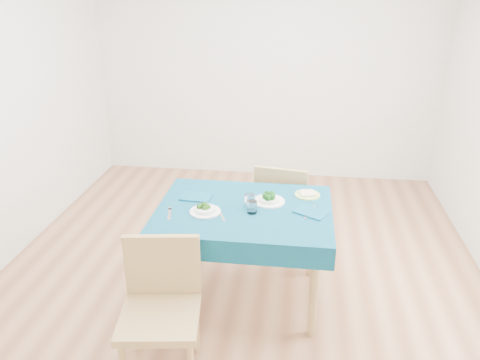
# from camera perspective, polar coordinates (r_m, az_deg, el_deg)

# --- Properties ---
(room_shell) EXTENTS (4.02, 4.52, 2.73)m
(room_shell) POSITION_cam_1_polar(r_m,az_deg,el_deg) (3.38, 0.00, 7.79)
(room_shell) COLOR brown
(room_shell) RESTS_ON ground
(table) EXTENTS (1.23, 0.93, 0.76)m
(table) POSITION_cam_1_polar(r_m,az_deg,el_deg) (3.50, 0.50, -9.01)
(table) COLOR navy
(table) RESTS_ON ground
(chair_near) EXTENTS (0.53, 0.56, 1.15)m
(chair_near) POSITION_cam_1_polar(r_m,az_deg,el_deg) (2.80, -9.95, -13.74)
(chair_near) COLOR #9D7D49
(chair_near) RESTS_ON ground
(chair_far) EXTENTS (0.51, 0.55, 1.10)m
(chair_far) POSITION_cam_1_polar(r_m,az_deg,el_deg) (4.07, 5.50, -1.54)
(chair_far) COLOR #9D7D49
(chair_far) RESTS_ON ground
(bowl_near) EXTENTS (0.22, 0.22, 0.07)m
(bowl_near) POSITION_cam_1_polar(r_m,az_deg,el_deg) (3.25, -4.28, -3.44)
(bowl_near) COLOR white
(bowl_near) RESTS_ON table
(bowl_far) EXTENTS (0.23, 0.23, 0.07)m
(bowl_far) POSITION_cam_1_polar(r_m,az_deg,el_deg) (3.40, 3.55, -2.15)
(bowl_far) COLOR white
(bowl_far) RESTS_ON table
(fork_near) EXTENTS (0.06, 0.18, 0.00)m
(fork_near) POSITION_cam_1_polar(r_m,az_deg,el_deg) (3.27, -8.58, -4.10)
(fork_near) COLOR silver
(fork_near) RESTS_ON table
(knife_near) EXTENTS (0.11, 0.22, 0.00)m
(knife_near) POSITION_cam_1_polar(r_m,az_deg,el_deg) (3.24, -2.40, -4.10)
(knife_near) COLOR silver
(knife_near) RESTS_ON table
(fork_far) EXTENTS (0.09, 0.16, 0.00)m
(fork_far) POSITION_cam_1_polar(r_m,az_deg,el_deg) (3.46, 2.06, -2.29)
(fork_far) COLOR silver
(fork_far) RESTS_ON table
(knife_far) EXTENTS (0.09, 0.23, 0.00)m
(knife_far) POSITION_cam_1_polar(r_m,az_deg,el_deg) (3.29, 8.53, -3.89)
(knife_far) COLOR silver
(knife_far) RESTS_ON table
(napkin_near) EXTENTS (0.23, 0.17, 0.01)m
(napkin_near) POSITION_cam_1_polar(r_m,az_deg,el_deg) (3.48, -5.37, -2.08)
(napkin_near) COLOR navy
(napkin_near) RESTS_ON table
(napkin_far) EXTENTS (0.26, 0.24, 0.01)m
(napkin_far) POSITION_cam_1_polar(r_m,az_deg,el_deg) (3.28, 8.67, -3.91)
(napkin_far) COLOR navy
(napkin_far) RESTS_ON table
(tumbler_center) EXTENTS (0.08, 0.08, 0.10)m
(tumbler_center) POSITION_cam_1_polar(r_m,az_deg,el_deg) (3.30, 1.18, -2.60)
(tumbler_center) COLOR white
(tumbler_center) RESTS_ON table
(tumbler_side) EXTENTS (0.07, 0.07, 0.09)m
(tumbler_side) POSITION_cam_1_polar(r_m,az_deg,el_deg) (3.23, 1.49, -3.32)
(tumbler_side) COLOR white
(tumbler_side) RESTS_ON table
(side_plate) EXTENTS (0.19, 0.19, 0.01)m
(side_plate) POSITION_cam_1_polar(r_m,az_deg,el_deg) (3.55, 8.21, -1.79)
(side_plate) COLOR #AED367
(side_plate) RESTS_ON table
(bread_slice) EXTENTS (0.13, 0.13, 0.02)m
(bread_slice) POSITION_cam_1_polar(r_m,az_deg,el_deg) (3.54, 8.23, -1.60)
(bread_slice) COLOR beige
(bread_slice) RESTS_ON side_plate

